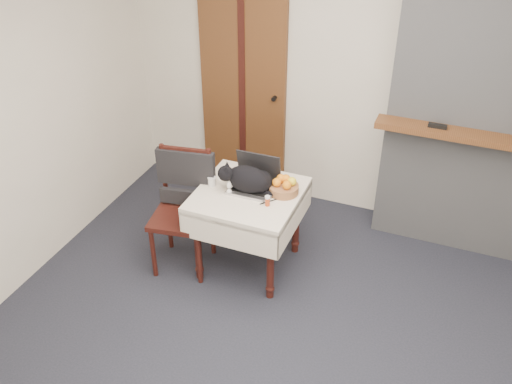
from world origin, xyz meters
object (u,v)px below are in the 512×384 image
cat (249,180)px  fruit_basket (284,187)px  cream_jar (212,181)px  pill_bottle (268,201)px  side_table (248,205)px  laptop (255,180)px  chair (184,193)px  door (243,91)px

cat → fruit_basket: cat is taller
cat → cream_jar: (-0.30, -0.03, -0.07)m
pill_bottle → cream_jar: bearing=168.7°
side_table → laptop: 0.20m
side_table → laptop: size_ratio=2.19×
pill_bottle → chair: 0.71m
door → pill_bottle: bearing=-60.0°
side_table → cat: bearing=93.1°
fruit_basket → chair: bearing=-165.2°
door → pill_bottle: (0.71, -1.23, -0.26)m
cream_jar → chair: size_ratio=0.07×
cream_jar → fruit_basket: bearing=11.5°
door → laptop: bearing=-62.7°
cream_jar → chair: (-0.20, -0.09, -0.10)m
side_table → cream_jar: size_ratio=10.61×
laptop → fruit_basket: 0.23m
side_table → pill_bottle: 0.27m
door → cream_jar: door is taller
side_table → fruit_basket: bearing=22.1°
door → laptop: door is taller
chair → laptop: bearing=10.2°
door → pill_bottle: 1.45m
door → fruit_basket: door is taller
pill_bottle → chair: chair is taller
laptop → cream_jar: size_ratio=4.85×
cat → cream_jar: cat is taller
chair → cat: bearing=3.4°
cream_jar → chair: 0.24m
side_table → cat: 0.22m
pill_bottle → side_table: bearing=151.2°
pill_bottle → fruit_basket: (0.05, 0.21, 0.01)m
door → cat: door is taller
side_table → laptop: bearing=78.4°
door → side_table: 1.30m
side_table → fruit_basket: (0.25, 0.10, 0.17)m
chair → door: bearing=80.9°
laptop → cat: size_ratio=0.70×
door → pill_bottle: size_ratio=24.70×
laptop → chair: bearing=-161.3°
pill_bottle → fruit_basket: bearing=76.3°
door → cream_jar: (0.21, -1.13, -0.26)m
side_table → cat: size_ratio=1.53×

